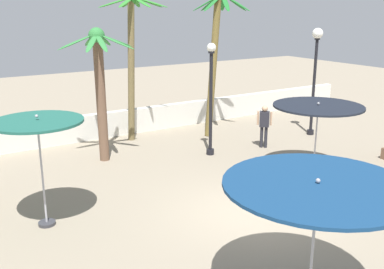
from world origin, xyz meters
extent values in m
plane|color=gray|center=(0.00, 0.00, 0.00)|extent=(56.00, 56.00, 0.00)
cube|color=silver|center=(0.00, 8.78, 0.52)|extent=(25.20, 0.30, 1.03)
cylinder|color=#333338|center=(3.45, 1.25, 0.04)|extent=(0.43, 0.43, 0.08)
cylinder|color=#A5A5AD|center=(3.45, 1.25, 1.12)|extent=(0.05, 0.05, 2.24)
cylinder|color=black|center=(3.45, 1.25, 2.22)|extent=(2.77, 2.77, 0.06)
sphere|color=#99999E|center=(3.45, 1.25, 2.31)|extent=(0.08, 0.08, 0.08)
cylinder|color=#A5A5AD|center=(-1.65, -3.43, 1.18)|extent=(0.05, 0.05, 2.37)
cylinder|color=navy|center=(-1.65, -3.43, 2.35)|extent=(3.17, 3.17, 0.06)
sphere|color=#99999E|center=(-1.65, -3.43, 2.42)|extent=(0.08, 0.08, 0.08)
cylinder|color=#333338|center=(-4.74, 2.27, 0.04)|extent=(0.42, 0.42, 0.08)
cylinder|color=#A5A5AD|center=(-4.74, 2.27, 1.32)|extent=(0.05, 0.05, 2.65)
cylinder|color=#1E594C|center=(-4.74, 2.27, 2.63)|extent=(2.12, 2.12, 0.06)
sphere|color=#99999E|center=(-4.74, 2.27, 2.75)|extent=(0.08, 0.08, 0.08)
cylinder|color=brown|center=(-1.71, 6.12, 2.13)|extent=(0.37, 0.33, 4.27)
sphere|color=#307A39|center=(-1.74, 6.12, 4.27)|extent=(0.53, 0.53, 0.53)
ellipsoid|color=#307A39|center=(-1.08, 6.16, 4.09)|extent=(1.27, 0.27, 0.53)
ellipsoid|color=#307A39|center=(-1.30, 6.62, 4.09)|extent=(0.98, 1.08, 0.53)
ellipsoid|color=#307A39|center=(-1.70, 6.79, 4.09)|extent=(0.26, 1.27, 0.53)
ellipsoid|color=#307A39|center=(-2.23, 6.57, 4.09)|extent=(1.07, 1.00, 0.53)
ellipsoid|color=#307A39|center=(-2.40, 6.20, 4.09)|extent=(1.28, 0.34, 0.53)
ellipsoid|color=#307A39|center=(-2.12, 5.58, 4.09)|extent=(0.89, 1.15, 0.53)
ellipsoid|color=#307A39|center=(-1.83, 5.47, 4.09)|extent=(0.37, 1.28, 0.53)
ellipsoid|color=#307A39|center=(-1.27, 5.66, 4.09)|extent=(1.04, 1.03, 0.53)
cylinder|color=brown|center=(3.30, 6.72, 2.78)|extent=(0.68, 0.28, 5.56)
ellipsoid|color=#1E6A29|center=(4.33, 6.69, 5.30)|extent=(1.12, 0.26, 0.66)
ellipsoid|color=#1E6A29|center=(4.07, 7.22, 5.30)|extent=(0.82, 1.02, 0.66)
ellipsoid|color=#1E6A29|center=(3.57, 7.33, 5.30)|extent=(0.43, 1.13, 0.66)
ellipsoid|color=#1E6A29|center=(3.19, 7.07, 5.30)|extent=(1.04, 0.78, 0.66)
ellipsoid|color=#1E6A29|center=(3.12, 6.53, 5.30)|extent=(1.12, 0.53, 0.66)
ellipsoid|color=#1E6A29|center=(3.46, 6.16, 5.30)|extent=(0.64, 1.10, 0.66)
ellipsoid|color=#1E6A29|center=(4.03, 6.20, 5.30)|extent=(0.75, 1.05, 0.66)
cylinder|color=brown|center=(0.25, 7.90, 2.73)|extent=(0.45, 0.26, 5.47)
ellipsoid|color=#2C7E2A|center=(1.16, 8.04, 5.33)|extent=(1.42, 0.47, 0.44)
ellipsoid|color=#2C7E2A|center=(0.86, 8.49, 5.33)|extent=(0.96, 1.27, 0.44)
ellipsoid|color=#2C7E2A|center=(0.54, 8.61, 5.33)|extent=(0.38, 1.42, 0.44)
ellipsoid|color=#2C7E2A|center=(-0.02, 8.45, 5.33)|extent=(1.07, 1.20, 0.44)
ellipsoid|color=#2C7E2A|center=(-0.27, 7.88, 5.33)|extent=(1.41, 0.23, 0.44)
ellipsoid|color=#2C7E2A|center=(-0.07, 7.40, 5.33)|extent=(1.15, 1.12, 0.44)
ellipsoid|color=#2C7E2A|center=(0.44, 7.18, 5.33)|extent=(0.21, 1.41, 0.44)
ellipsoid|color=#2C7E2A|center=(0.87, 7.32, 5.33)|extent=(0.99, 1.25, 0.44)
cylinder|color=black|center=(1.78, 4.66, 0.10)|extent=(0.28, 0.28, 0.20)
cylinder|color=black|center=(1.78, 4.66, 1.83)|extent=(0.12, 0.12, 3.67)
cylinder|color=black|center=(1.78, 4.66, 3.67)|extent=(0.22, 0.22, 0.06)
sphere|color=white|center=(1.78, 4.66, 3.83)|extent=(0.32, 0.32, 0.32)
cylinder|color=black|center=(6.84, 4.59, 0.10)|extent=(0.28, 0.28, 0.20)
cylinder|color=black|center=(6.84, 4.59, 1.97)|extent=(0.12, 0.12, 3.94)
cylinder|color=black|center=(6.84, 4.59, 3.94)|extent=(0.22, 0.22, 0.06)
sphere|color=white|center=(6.84, 4.59, 4.15)|extent=(0.43, 0.43, 0.43)
cylinder|color=#26262D|center=(4.03, 4.21, 0.41)|extent=(0.12, 0.12, 0.82)
cylinder|color=#26262D|center=(3.91, 4.32, 0.41)|extent=(0.12, 0.12, 0.82)
cube|color=#26262D|center=(3.97, 4.26, 1.11)|extent=(0.43, 0.42, 0.58)
sphere|color=tan|center=(3.97, 4.26, 1.52)|extent=(0.22, 0.22, 0.22)
cylinder|color=tan|center=(4.15, 4.10, 1.14)|extent=(0.08, 0.08, 0.52)
cylinder|color=tan|center=(3.79, 4.42, 1.14)|extent=(0.08, 0.08, 0.52)
camera|label=1|loc=(-7.11, -8.19, 5.19)|focal=42.33mm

